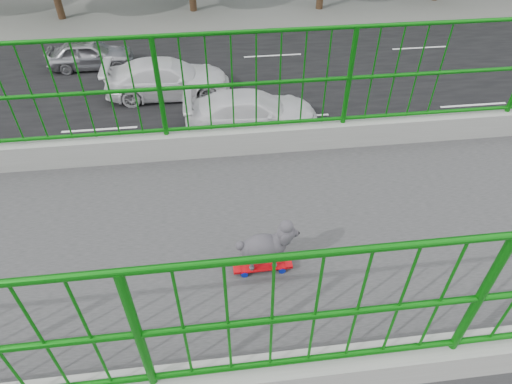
{
  "coord_description": "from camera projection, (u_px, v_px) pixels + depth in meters",
  "views": [
    {
      "loc": [
        2.78,
        4.49,
        10.07
      ],
      "look_at": [
        -0.51,
        4.89,
        7.12
      ],
      "focal_mm": 31.13,
      "sensor_mm": 36.0,
      "label": 1
    }
  ],
  "objects": [
    {
      "name": "car_0",
      "position": [
        238.0,
        230.0,
        12.72
      ],
      "size": [
        1.89,
        4.7,
        1.6
      ],
      "primitive_type": "imported",
      "color": "black",
      "rests_on": "ground"
    },
    {
      "name": "car_7",
      "position": [
        252.0,
        112.0,
        17.6
      ],
      "size": [
        2.15,
        5.28,
        1.53
      ],
      "primitive_type": "imported",
      "rotation": [
        0.0,
        0.0,
        3.14
      ],
      "color": "silver",
      "rests_on": "ground"
    },
    {
      "name": "road",
      "position": [
        100.0,
        130.0,
        17.99
      ],
      "size": [
        18.0,
        90.0,
        0.02
      ],
      "primitive_type": "cube",
      "color": "black",
      "rests_on": "ground"
    },
    {
      "name": "skateboard",
      "position": [
        262.0,
        265.0,
        3.84
      ],
      "size": [
        0.16,
        0.51,
        0.07
      ],
      "rotation": [
        0.0,
        0.0,
        0.01
      ],
      "color": "red",
      "rests_on": "footbridge"
    },
    {
      "name": "car_6",
      "position": [
        440.0,
        148.0,
        15.8
      ],
      "size": [
        2.51,
        5.45,
        1.51
      ],
      "primitive_type": "imported",
      "color": "silver",
      "rests_on": "ground"
    },
    {
      "name": "poodle",
      "position": [
        266.0,
        245.0,
        3.68
      ],
      "size": [
        0.22,
        0.53,
        0.44
      ],
      "rotation": [
        0.0,
        0.0,
        0.01
      ],
      "color": "#322F35",
      "rests_on": "skateboard"
    },
    {
      "name": "car_3",
      "position": [
        167.0,
        78.0,
        19.65
      ],
      "size": [
        2.23,
        5.47,
        1.59
      ],
      "primitive_type": "imported",
      "rotation": [
        0.0,
        0.0,
        3.14
      ],
      "color": "silver",
      "rests_on": "ground"
    },
    {
      "name": "car_4",
      "position": [
        90.0,
        54.0,
        21.74
      ],
      "size": [
        1.64,
        4.09,
        1.39
      ],
      "primitive_type": "imported",
      "rotation": [
        0.0,
        0.0,
        3.14
      ],
      "color": "#99999E",
      "rests_on": "ground"
    }
  ]
}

